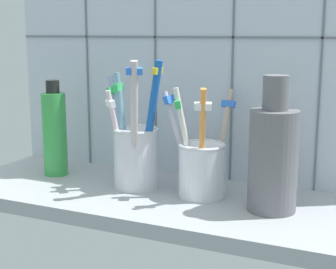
{
  "coord_description": "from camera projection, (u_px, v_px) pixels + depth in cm",
  "views": [
    {
      "loc": [
        29.71,
        -63.33,
        24.78
      ],
      "look_at": [
        0.0,
        1.78,
        10.38
      ],
      "focal_mm": 55.07,
      "sensor_mm": 36.0,
      "label": 1
    }
  ],
  "objects": [
    {
      "name": "toothbrush_cup_left",
      "position": [
        135.0,
        151.0,
        0.76
      ],
      "size": [
        10.49,
        8.54,
        19.0
      ],
      "color": "silver",
      "rests_on": "counter_slab"
    },
    {
      "name": "soap_bottle",
      "position": [
        55.0,
        132.0,
        0.82
      ],
      "size": [
        3.84,
        3.84,
        15.22
      ],
      "color": "green",
      "rests_on": "counter_slab"
    },
    {
      "name": "ceramic_vase",
      "position": [
        273.0,
        155.0,
        0.65
      ],
      "size": [
        6.27,
        6.27,
        17.46
      ],
      "color": "slate",
      "rests_on": "counter_slab"
    },
    {
      "name": "counter_slab",
      "position": [
        163.0,
        201.0,
        0.73
      ],
      "size": [
        64.0,
        22.0,
        2.0
      ],
      "primitive_type": "cube",
      "color": "#9EA3A8",
      "rests_on": "ground"
    },
    {
      "name": "tile_wall_back",
      "position": [
        195.0,
        46.0,
        0.8
      ],
      "size": [
        64.0,
        2.2,
        45.0
      ],
      "color": "silver",
      "rests_on": "ground"
    },
    {
      "name": "toothbrush_cup_right",
      "position": [
        201.0,
        165.0,
        0.72
      ],
      "size": [
        9.7,
        12.79,
        15.72
      ],
      "color": "white",
      "rests_on": "counter_slab"
    }
  ]
}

